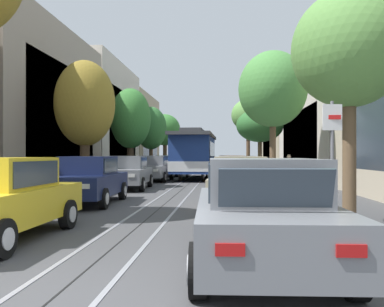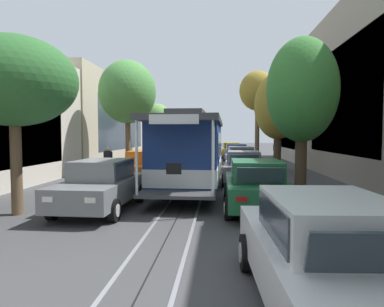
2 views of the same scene
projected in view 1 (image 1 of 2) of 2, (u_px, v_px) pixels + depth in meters
name	position (u px, v px, depth m)	size (l,w,h in m)	color
ground_plane	(194.00, 180.00, 27.07)	(160.00, 160.00, 0.00)	#424244
trolley_track_rails	(197.00, 176.00, 30.75)	(1.14, 64.88, 0.01)	gray
building_facade_left	(73.00, 118.00, 32.62)	(5.87, 56.58, 10.09)	beige
building_facade_right	(334.00, 129.00, 29.54)	(5.64, 56.58, 7.50)	#BCAD93
parked_car_navy_second_left	(88.00, 180.00, 13.70)	(2.10, 4.40, 1.58)	#19234C
parked_car_grey_mid_left	(128.00, 172.00, 19.53)	(2.13, 4.42, 1.58)	slate
parked_car_grey_fourth_left	(154.00, 168.00, 25.59)	(2.13, 4.42, 1.58)	slate
parked_car_green_fifth_left	(167.00, 166.00, 31.50)	(2.02, 4.37, 1.58)	#1E6038
parked_car_white_sixth_left	(173.00, 164.00, 37.67)	(2.14, 4.42, 1.58)	silver
parked_car_silver_far_left	(182.00, 162.00, 44.29)	(2.07, 4.39, 1.58)	#B7B7BC
parked_car_grey_near_right	(261.00, 213.00, 5.92)	(2.10, 4.41, 1.58)	slate
parked_car_beige_second_right	(241.00, 182.00, 12.53)	(2.13, 4.42, 1.58)	#C1B28E
parked_car_grey_mid_right	(237.00, 173.00, 18.93)	(2.14, 4.42, 1.58)	slate
parked_car_orange_fourth_right	(231.00, 168.00, 25.36)	(2.06, 4.39, 1.58)	orange
parked_car_grey_fifth_right	(231.00, 166.00, 31.48)	(2.08, 4.40, 1.58)	slate
street_tree_kerb_left_second	(85.00, 104.00, 20.25)	(2.97, 2.87, 6.30)	#4C3826
street_tree_kerb_left_mid	(131.00, 119.00, 28.39)	(2.80, 3.02, 6.23)	#4C3826
street_tree_kerb_left_fourth	(151.00, 128.00, 38.45)	(2.92, 3.12, 6.15)	#4C3826
street_tree_kerb_left_far	(165.00, 130.00, 47.98)	(3.60, 3.34, 6.39)	#4C3826
street_tree_kerb_right_near	(349.00, 51.00, 9.14)	(2.53, 2.68, 5.30)	brown
street_tree_kerb_right_second	(273.00, 90.00, 20.87)	(3.48, 3.82, 6.91)	brown
street_tree_kerb_right_mid	(260.00, 126.00, 32.07)	(3.67, 3.47, 5.25)	brown
street_tree_kerb_right_fourth	(248.00, 116.00, 45.71)	(3.73, 3.47, 7.84)	brown
cable_car_trolley	(194.00, 154.00, 27.55)	(2.75, 9.17, 3.28)	navy
motorcycle_with_rider	(231.00, 207.00, 7.78)	(0.56, 1.99, 1.37)	black
pedestrian_on_right_pavement	(289.00, 168.00, 21.76)	(0.55, 0.32, 1.64)	slate
street_sign_post	(332.00, 155.00, 7.55)	(0.36, 0.08, 2.63)	slate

